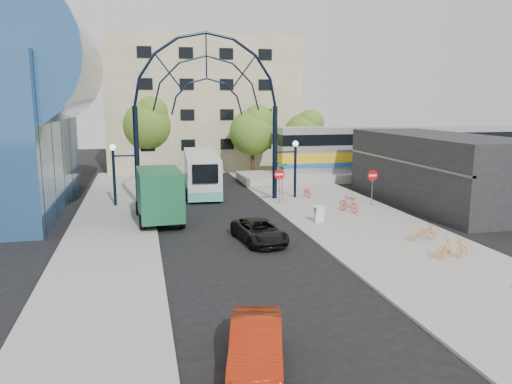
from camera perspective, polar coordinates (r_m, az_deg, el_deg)
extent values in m
plane|color=black|center=(23.38, -0.71, -7.92)|extent=(120.00, 120.00, 0.00)
cube|color=gray|center=(29.59, 12.91, -4.15)|extent=(8.00, 56.00, 0.12)
cube|color=gray|center=(28.68, -16.21, -4.76)|extent=(5.00, 50.00, 0.12)
cylinder|color=black|center=(35.90, -13.46, 3.93)|extent=(0.36, 0.36, 7.00)
cylinder|color=black|center=(37.20, 2.17, 4.42)|extent=(0.36, 0.36, 7.00)
cylinder|color=black|center=(36.13, -15.90, 1.46)|extent=(0.20, 0.20, 4.00)
cylinder|color=black|center=(37.83, 4.49, 2.20)|extent=(0.20, 0.20, 4.00)
sphere|color=white|center=(35.88, -16.07, 4.93)|extent=(0.44, 0.44, 0.44)
sphere|color=white|center=(37.59, 4.54, 5.52)|extent=(0.44, 0.44, 0.44)
cylinder|color=slate|center=(35.55, 2.68, 0.43)|extent=(0.06, 0.06, 2.20)
cylinder|color=red|center=(35.39, 2.70, 2.02)|extent=(0.80, 0.04, 0.80)
cube|color=white|center=(35.36, 2.71, 2.02)|extent=(0.55, 0.02, 0.12)
cylinder|color=slate|center=(35.92, 13.12, 0.27)|extent=(0.06, 0.06, 2.20)
cylinder|color=red|center=(35.76, 13.19, 1.85)|extent=(0.76, 0.04, 0.76)
cube|color=white|center=(35.73, 13.21, 1.84)|extent=(0.55, 0.02, 0.12)
cylinder|color=slate|center=(36.18, 3.04, 1.08)|extent=(0.05, 0.05, 2.80)
cube|color=#146626|center=(35.99, 3.06, 3.12)|extent=(0.70, 0.03, 0.18)
cube|color=#146626|center=(36.02, 3.05, 2.73)|extent=(0.03, 0.70, 0.18)
cube|color=white|center=(30.13, 7.35, -2.61)|extent=(0.55, 0.26, 0.99)
cube|color=white|center=(30.45, 7.12, -2.47)|extent=(0.55, 0.26, 0.99)
cube|color=#1E59A5|center=(30.23, 7.24, -1.93)|extent=(0.55, 0.42, 0.14)
cylinder|color=#2C5787|center=(37.50, -24.95, 13.48)|extent=(9.00, 16.00, 9.00)
cube|color=black|center=(38.19, 19.96, 2.45)|extent=(6.00, 16.00, 5.00)
cube|color=tan|center=(57.10, -6.42, 9.93)|extent=(20.00, 12.00, 14.00)
cube|color=gray|center=(50.70, 16.27, 2.06)|extent=(32.00, 5.00, 0.80)
cube|color=#B7B7BC|center=(50.42, 16.42, 4.87)|extent=(25.00, 3.00, 4.20)
cube|color=gold|center=(50.47, 16.38, 4.19)|extent=(25.10, 3.05, 0.90)
cube|color=black|center=(50.34, 16.47, 6.00)|extent=(25.05, 3.05, 1.00)
cube|color=#1E59A5|center=(50.55, 16.34, 3.40)|extent=(25.10, 3.05, 0.35)
cylinder|color=#382314|center=(49.27, -0.40, 3.25)|extent=(0.36, 0.36, 2.52)
sphere|color=#3A681B|center=(48.98, -0.41, 6.83)|extent=(4.48, 4.48, 4.48)
sphere|color=#3A681B|center=(48.75, 0.25, 8.13)|extent=(3.08, 3.08, 3.08)
cylinder|color=#382314|center=(52.03, -12.22, 3.59)|extent=(0.36, 0.36, 2.88)
sphere|color=#3A681B|center=(51.75, -12.37, 7.47)|extent=(5.12, 5.12, 5.12)
sphere|color=#3A681B|center=(51.42, -11.86, 8.90)|extent=(3.52, 3.52, 3.52)
cylinder|color=#382314|center=(52.80, 5.49, 3.58)|extent=(0.36, 0.36, 2.34)
sphere|color=#3A681B|center=(52.55, 5.55, 6.68)|extent=(4.16, 4.16, 4.16)
sphere|color=#3A681B|center=(52.37, 6.19, 7.79)|extent=(2.86, 2.86, 2.86)
cube|color=silver|center=(41.34, -6.30, 2.46)|extent=(3.23, 11.39, 2.84)
cube|color=#5DCFCA|center=(41.51, -6.27, 0.85)|extent=(3.26, 11.39, 0.68)
cube|color=black|center=(41.26, -6.32, 3.26)|extent=(3.27, 11.17, 0.88)
cube|color=black|center=(35.63, -5.82, 2.08)|extent=(1.85, 0.26, 1.37)
cube|color=black|center=(46.88, -6.67, 3.19)|extent=(2.35, 0.33, 1.56)
cylinder|color=black|center=(44.92, -8.06, 1.44)|extent=(0.34, 0.95, 0.94)
cylinder|color=black|center=(45.03, -4.96, 1.53)|extent=(0.34, 0.95, 0.94)
cylinder|color=black|center=(37.38, -7.78, -0.34)|extent=(0.34, 0.95, 0.94)
cylinder|color=black|center=(37.52, -4.06, -0.23)|extent=(0.34, 0.95, 0.94)
cube|color=black|center=(33.39, -11.40, -0.60)|extent=(2.45, 2.54, 2.22)
cube|color=black|center=(34.50, -11.60, 0.51)|extent=(2.02, 0.21, 1.01)
cube|color=#165634|center=(30.27, -10.97, -0.15)|extent=(2.66, 4.77, 2.83)
cylinder|color=black|center=(33.15, -13.32, -1.86)|extent=(0.31, 0.98, 0.97)
cylinder|color=black|center=(33.33, -9.33, -1.65)|extent=(0.31, 0.98, 0.97)
cylinder|color=black|center=(29.31, -12.92, -3.43)|extent=(0.31, 0.98, 0.97)
cylinder|color=black|center=(29.51, -8.41, -3.19)|extent=(0.31, 0.98, 0.97)
imported|color=black|center=(26.27, 0.39, -4.49)|extent=(2.58, 4.59, 1.21)
imported|color=maroon|center=(14.46, 0.01, -17.04)|extent=(2.37, 4.29, 1.34)
imported|color=#EB3E2F|center=(38.38, 5.90, 0.08)|extent=(0.55, 1.58, 0.83)
imported|color=#DF412C|center=(33.45, 10.58, -1.34)|extent=(1.08, 1.87, 1.08)
imported|color=orange|center=(27.67, 18.57, -4.37)|extent=(1.70, 0.66, 0.88)
imported|color=orange|center=(24.99, 21.52, -5.99)|extent=(1.66, 0.54, 0.99)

